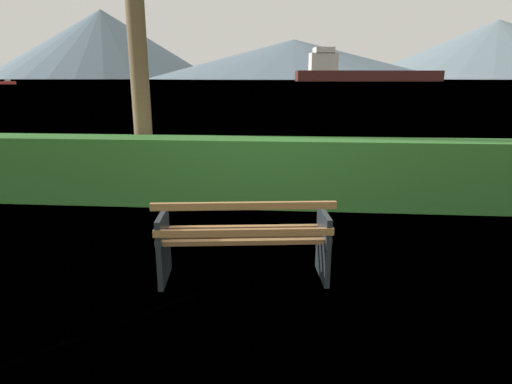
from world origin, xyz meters
name	(u,v)px	position (x,y,z in m)	size (l,w,h in m)	color
ground_plane	(244,277)	(0.00, 0.00, 0.00)	(1400.00, 1400.00, 0.00)	#567A38
water_surface	(293,80)	(0.00, 306.59, 0.00)	(620.00, 620.00, 0.00)	#7A99A8
park_bench	(244,239)	(0.01, -0.06, 0.42)	(1.69, 0.76, 0.87)	olive
hedge_row	(262,172)	(0.00, 2.54, 0.52)	(13.55, 0.60, 1.04)	#2D6B28
cargo_ship_large	(358,72)	(32.92, 225.45, 4.57)	(74.59, 20.31, 16.33)	#471E19
fishing_boat_near	(8,82)	(-81.37, 117.46, 0.53)	(4.20, 3.09, 1.42)	#B2332D
distant_hills	(286,50)	(-9.71, 572.51, 35.41)	(818.02, 374.18, 89.93)	slate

